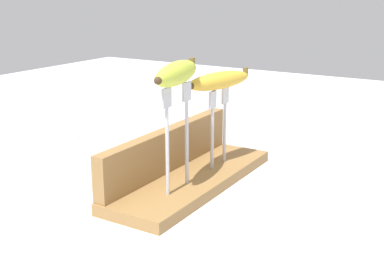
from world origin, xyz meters
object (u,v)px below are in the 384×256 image
object	(u,v)px
banana_raised_left	(177,73)
fork_fallen_near	(79,140)
fork_stand_right	(219,120)
banana_raised_right	(219,80)
fork_stand_left	(177,128)

from	to	relation	value
banana_raised_left	fork_fallen_near	size ratio (longest dim) A/B	1.16
fork_stand_right	banana_raised_left	xyz separation A→B (m)	(-0.16, -0.00, 0.12)
fork_stand_right	banana_raised_right	xyz separation A→B (m)	(-0.00, 0.00, 0.09)
banana_raised_right	fork_fallen_near	bearing A→B (deg)	86.32
banana_raised_left	fork_fallen_near	distance (m)	0.54
fork_stand_right	banana_raised_left	distance (m)	0.20
fork_stand_right	banana_raised_left	size ratio (longest dim) A/B	0.95
banana_raised_right	fork_stand_right	bearing A→B (deg)	-13.20
fork_stand_right	banana_raised_right	bearing A→B (deg)	166.80
fork_stand_left	fork_stand_right	bearing A→B (deg)	0.00
banana_raised_left	fork_fallen_near	xyz separation A→B (m)	(0.19, 0.44, -0.24)
fork_stand_right	fork_fallen_near	world-z (taller)	fork_stand_right
banana_raised_left	fork_fallen_near	world-z (taller)	banana_raised_left
fork_stand_left	banana_raised_right	bearing A→B (deg)	0.01
banana_raised_left	banana_raised_right	distance (m)	0.17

